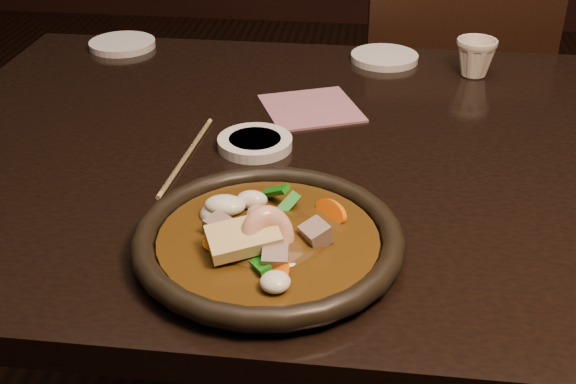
# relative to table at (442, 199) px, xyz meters

# --- Properties ---
(table) EXTENTS (1.60, 0.90, 0.75)m
(table) POSITION_rel_table_xyz_m (0.00, 0.00, 0.00)
(table) COLOR black
(table) RESTS_ON floor
(chair) EXTENTS (0.47, 0.47, 0.90)m
(chair) POSITION_rel_table_xyz_m (0.06, 0.69, -0.18)
(chair) COLOR black
(chair) RESTS_ON floor
(plate) EXTENTS (0.31, 0.31, 0.03)m
(plate) POSITION_rel_table_xyz_m (-0.22, -0.28, 0.09)
(plate) COLOR black
(plate) RESTS_ON table
(stirfry) EXTENTS (0.18, 0.20, 0.08)m
(stirfry) POSITION_rel_table_xyz_m (-0.23, -0.28, 0.10)
(stirfry) COLOR #3C250A
(stirfry) RESTS_ON plate
(soy_dish) EXTENTS (0.11, 0.11, 0.02)m
(soy_dish) POSITION_rel_table_xyz_m (-0.28, -0.02, 0.08)
(soy_dish) COLOR silver
(soy_dish) RESTS_ON table
(saucer_left) EXTENTS (0.13, 0.13, 0.01)m
(saucer_left) POSITION_rel_table_xyz_m (-0.61, 0.38, 0.08)
(saucer_left) COLOR silver
(saucer_left) RESTS_ON table
(saucer_right) EXTENTS (0.13, 0.13, 0.01)m
(saucer_right) POSITION_rel_table_xyz_m (-0.09, 0.37, 0.08)
(saucer_right) COLOR silver
(saucer_right) RESTS_ON table
(tea_cup) EXTENTS (0.09, 0.09, 0.07)m
(tea_cup) POSITION_rel_table_xyz_m (0.07, 0.32, 0.11)
(tea_cup) COLOR beige
(tea_cup) RESTS_ON table
(chopsticks) EXTENTS (0.02, 0.24, 0.01)m
(chopsticks) POSITION_rel_table_xyz_m (-0.37, -0.06, 0.08)
(chopsticks) COLOR tan
(chopsticks) RESTS_ON table
(napkin) EXTENTS (0.19, 0.19, 0.00)m
(napkin) POSITION_rel_table_xyz_m (-0.21, 0.13, 0.08)
(napkin) COLOR #9A5F6E
(napkin) RESTS_ON table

